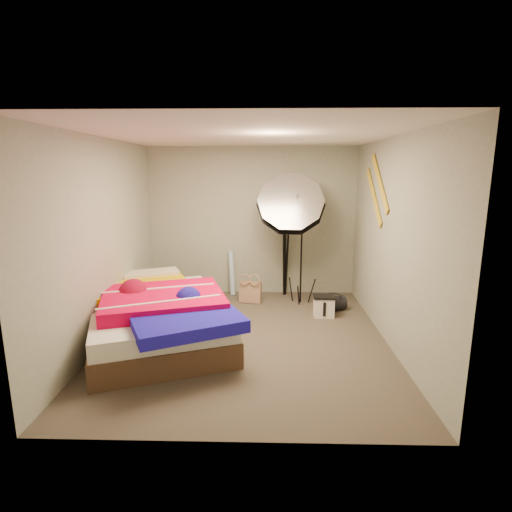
{
  "coord_description": "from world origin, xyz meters",
  "views": [
    {
      "loc": [
        0.24,
        -4.77,
        2.1
      ],
      "look_at": [
        0.1,
        0.6,
        0.95
      ],
      "focal_mm": 28.0,
      "sensor_mm": 36.0,
      "label": 1
    }
  ],
  "objects_px": {
    "camera_tripod": "(285,253)",
    "bed": "(159,314)",
    "photo_umbrella": "(291,206)",
    "wrapping_roll": "(232,273)",
    "camera_case": "(324,307)",
    "tote_bag": "(250,292)",
    "duffel_bag": "(333,303)"
  },
  "relations": [
    {
      "from": "wrapping_roll",
      "to": "camera_tripod",
      "type": "xyz_separation_m",
      "value": [
        0.91,
        0.0,
        0.36
      ]
    },
    {
      "from": "camera_case",
      "to": "photo_umbrella",
      "type": "distance_m",
      "value": 1.6
    },
    {
      "from": "camera_tripod",
      "to": "camera_case",
      "type": "bearing_deg",
      "value": -63.41
    },
    {
      "from": "tote_bag",
      "to": "camera_case",
      "type": "distance_m",
      "value": 1.26
    },
    {
      "from": "wrapping_roll",
      "to": "photo_umbrella",
      "type": "xyz_separation_m",
      "value": [
        0.96,
        -0.52,
        1.2
      ]
    },
    {
      "from": "duffel_bag",
      "to": "bed",
      "type": "xyz_separation_m",
      "value": [
        -2.38,
        -1.12,
        0.22
      ]
    },
    {
      "from": "tote_bag",
      "to": "photo_umbrella",
      "type": "bearing_deg",
      "value": 3.9
    },
    {
      "from": "duffel_bag",
      "to": "bed",
      "type": "height_order",
      "value": "bed"
    },
    {
      "from": "photo_umbrella",
      "to": "camera_tripod",
      "type": "bearing_deg",
      "value": 95.51
    },
    {
      "from": "wrapping_roll",
      "to": "duffel_bag",
      "type": "height_order",
      "value": "wrapping_roll"
    },
    {
      "from": "wrapping_roll",
      "to": "camera_case",
      "type": "relative_size",
      "value": 2.58
    },
    {
      "from": "wrapping_roll",
      "to": "photo_umbrella",
      "type": "distance_m",
      "value": 1.63
    },
    {
      "from": "wrapping_roll",
      "to": "camera_case",
      "type": "bearing_deg",
      "value": -36.2
    },
    {
      "from": "tote_bag",
      "to": "duffel_bag",
      "type": "bearing_deg",
      "value": -3.58
    },
    {
      "from": "bed",
      "to": "camera_tripod",
      "type": "xyz_separation_m",
      "value": [
        1.67,
        1.92,
        0.41
      ]
    },
    {
      "from": "camera_case",
      "to": "bed",
      "type": "relative_size",
      "value": 0.11
    },
    {
      "from": "photo_umbrella",
      "to": "camera_tripod",
      "type": "relative_size",
      "value": 1.71
    },
    {
      "from": "wrapping_roll",
      "to": "photo_umbrella",
      "type": "relative_size",
      "value": 0.34
    },
    {
      "from": "camera_tripod",
      "to": "bed",
      "type": "bearing_deg",
      "value": -131.04
    },
    {
      "from": "tote_bag",
      "to": "bed",
      "type": "height_order",
      "value": "bed"
    },
    {
      "from": "tote_bag",
      "to": "photo_umbrella",
      "type": "xyz_separation_m",
      "value": [
        0.62,
        -0.09,
        1.4
      ]
    },
    {
      "from": "bed",
      "to": "tote_bag",
      "type": "bearing_deg",
      "value": 53.51
    },
    {
      "from": "duffel_bag",
      "to": "tote_bag",
      "type": "bearing_deg",
      "value": 141.97
    },
    {
      "from": "wrapping_roll",
      "to": "photo_umbrella",
      "type": "height_order",
      "value": "photo_umbrella"
    },
    {
      "from": "wrapping_roll",
      "to": "camera_tripod",
      "type": "height_order",
      "value": "camera_tripod"
    },
    {
      "from": "tote_bag",
      "to": "bed",
      "type": "xyz_separation_m",
      "value": [
        -1.1,
        -1.48,
        0.15
      ]
    },
    {
      "from": "wrapping_roll",
      "to": "duffel_bag",
      "type": "bearing_deg",
      "value": -26.03
    },
    {
      "from": "tote_bag",
      "to": "wrapping_roll",
      "type": "xyz_separation_m",
      "value": [
        -0.34,
        0.43,
        0.2
      ]
    },
    {
      "from": "tote_bag",
      "to": "camera_case",
      "type": "relative_size",
      "value": 1.2
    },
    {
      "from": "bed",
      "to": "photo_umbrella",
      "type": "distance_m",
      "value": 2.54
    },
    {
      "from": "wrapping_roll",
      "to": "camera_case",
      "type": "distance_m",
      "value": 1.8
    },
    {
      "from": "bed",
      "to": "camera_tripod",
      "type": "relative_size",
      "value": 2.08
    }
  ]
}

